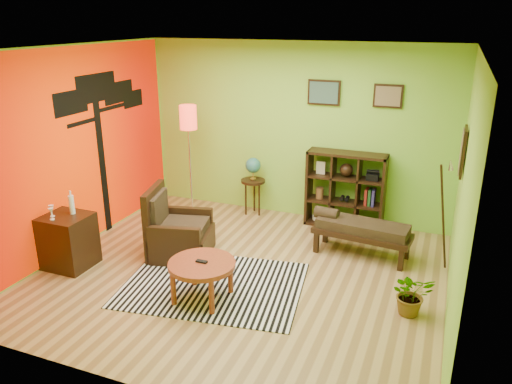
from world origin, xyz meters
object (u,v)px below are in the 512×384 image
at_px(armchair, 177,235).
at_px(potted_plant, 411,298).
at_px(cube_shelf, 346,190).
at_px(floor_lamp, 189,128).
at_px(globe_table, 253,172).
at_px(bench, 360,229).
at_px(coffee_table, 202,267).
at_px(side_cabinet, 68,241).

distance_m(armchair, potted_plant, 3.18).
bearing_deg(cube_shelf, floor_lamp, -167.79).
height_order(globe_table, bench, globe_table).
distance_m(floor_lamp, globe_table, 1.27).
bearing_deg(armchair, coffee_table, -46.50).
relative_size(armchair, side_cabinet, 0.94).
bearing_deg(cube_shelf, side_cabinet, -139.71).
distance_m(coffee_table, floor_lamp, 2.80).
bearing_deg(globe_table, side_cabinet, -121.21).
xyz_separation_m(floor_lamp, globe_table, (0.89, 0.49, -0.76)).
relative_size(armchair, potted_plant, 1.95).
bearing_deg(potted_plant, coffee_table, -165.91).
bearing_deg(potted_plant, bench, 123.19).
bearing_deg(side_cabinet, floor_lamp, 71.91).
bearing_deg(potted_plant, armchair, 173.96).
relative_size(globe_table, cube_shelf, 0.81).
height_order(bench, potted_plant, bench).
bearing_deg(armchair, bench, 21.25).
distance_m(coffee_table, cube_shelf, 2.95).
bearing_deg(globe_table, coffee_table, -80.55).
bearing_deg(coffee_table, armchair, 133.50).
relative_size(side_cabinet, cube_shelf, 0.86).
distance_m(coffee_table, bench, 2.35).
height_order(coffee_table, potted_plant, coffee_table).
height_order(coffee_table, bench, bench).
bearing_deg(side_cabinet, globe_table, 58.79).
height_order(armchair, bench, armchair).
bearing_deg(potted_plant, side_cabinet, -173.68).
bearing_deg(cube_shelf, coffee_table, -111.63).
bearing_deg(floor_lamp, bench, -7.95).
distance_m(cube_shelf, bench, 1.02).
xyz_separation_m(cube_shelf, potted_plant, (1.21, -2.16, -0.41)).
distance_m(globe_table, cube_shelf, 1.54).
bearing_deg(potted_plant, globe_table, 142.20).
relative_size(coffee_table, bench, 0.57).
distance_m(side_cabinet, potted_plant, 4.35).
height_order(coffee_table, globe_table, globe_table).
xyz_separation_m(bench, potted_plant, (0.81, -1.24, -0.20)).
xyz_separation_m(floor_lamp, cube_shelf, (2.42, 0.52, -0.90)).
bearing_deg(bench, potted_plant, -56.81).
bearing_deg(globe_table, floor_lamp, -151.11).
relative_size(armchair, cube_shelf, 0.81).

